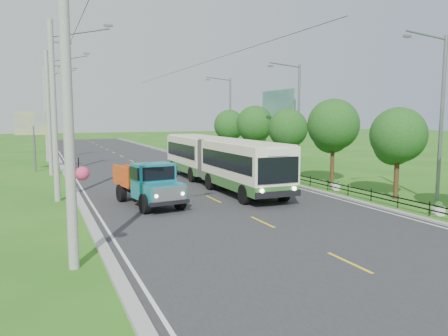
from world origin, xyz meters
TOP-DOWN VIEW (x-y plane):
  - ground at (0.00, 0.00)m, footprint 240.00×240.00m
  - road at (0.00, 20.00)m, footprint 14.00×120.00m
  - curb_left at (-7.20, 20.00)m, footprint 0.40×120.00m
  - curb_right at (7.15, 20.00)m, footprint 0.30×120.00m
  - edge_line_left at (-6.65, 20.00)m, footprint 0.12×120.00m
  - edge_line_right at (6.65, 20.00)m, footprint 0.12×120.00m
  - centre_dash at (0.00, 0.00)m, footprint 0.12×2.20m
  - railing_right at (8.00, 14.00)m, footprint 0.04×40.00m
  - pole_nearest at (-8.24, -3.00)m, footprint 3.51×0.44m
  - pole_near at (-8.26, 9.00)m, footprint 3.51×0.32m
  - pole_mid at (-8.26, 21.00)m, footprint 3.51×0.32m
  - pole_far at (-8.26, 33.00)m, footprint 3.51×0.32m
  - tree_second at (9.86, 2.14)m, footprint 3.18×3.26m
  - tree_third at (9.86, 8.14)m, footprint 3.60×3.62m
  - tree_fourth at (9.86, 14.14)m, footprint 3.24×3.31m
  - tree_fifth at (9.86, 20.14)m, footprint 3.48×3.52m
  - tree_back at (9.86, 26.14)m, footprint 3.30×3.36m
  - streetlight_near at (10.64, 0.00)m, footprint 3.02×0.20m
  - streetlight_mid at (10.64, 14.00)m, footprint 3.02×0.20m
  - streetlight_far at (10.64, 28.00)m, footprint 3.02×0.20m
  - planter_front at (8.60, -2.00)m, footprint 0.64×0.64m
  - planter_near at (8.60, 6.00)m, footprint 0.64×0.64m
  - planter_mid at (8.60, 14.00)m, footprint 0.64×0.64m
  - planter_far at (8.60, 22.00)m, footprint 0.64×0.64m
  - billboard_left at (-9.50, 24.00)m, footprint 3.00×0.20m
  - billboard_right at (12.30, 20.00)m, footprint 0.24×6.00m
  - bus at (2.23, 10.67)m, footprint 2.81×16.57m
  - dump_truck at (-3.84, 5.83)m, footprint 2.88×5.82m

SIDE VIEW (x-z plane):
  - ground at x=0.00m, z-range 0.00..0.00m
  - road at x=0.00m, z-range 0.00..0.02m
  - edge_line_left at x=-6.65m, z-range 0.02..0.02m
  - edge_line_right at x=6.65m, z-range 0.02..0.02m
  - centre_dash at x=0.00m, z-range 0.02..0.02m
  - curb_right at x=7.15m, z-range 0.00..0.10m
  - curb_left at x=-7.20m, z-range 0.00..0.15m
  - planter_front at x=8.60m, z-range -0.05..0.62m
  - planter_near at x=8.60m, z-range -0.05..0.62m
  - planter_mid at x=8.60m, z-range -0.05..0.62m
  - planter_far at x=8.60m, z-range -0.05..0.62m
  - railing_right at x=8.00m, z-range 0.00..0.60m
  - dump_truck at x=-3.84m, z-range 0.15..2.50m
  - bus at x=2.23m, z-range 0.32..3.52m
  - tree_second at x=9.86m, z-range 0.87..6.17m
  - tree_fourth at x=9.86m, z-range 0.89..6.29m
  - tree_back at x=9.86m, z-range 0.90..6.40m
  - tree_fifth at x=9.86m, z-range 0.95..6.75m
  - billboard_left at x=-9.50m, z-range 1.27..6.47m
  - tree_third at x=9.86m, z-range 0.99..6.99m
  - streetlight_near at x=10.64m, z-range 0.37..9.44m
  - streetlight_mid at x=10.64m, z-range 0.37..9.44m
  - streetlight_far at x=10.64m, z-range 0.37..9.44m
  - pole_nearest at x=-8.24m, z-range -0.06..9.94m
  - pole_near at x=-8.26m, z-range 0.09..10.09m
  - pole_mid at x=-8.26m, z-range 0.09..10.09m
  - pole_far at x=-8.26m, z-range 0.09..10.09m
  - billboard_right at x=12.30m, z-range 1.69..8.99m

